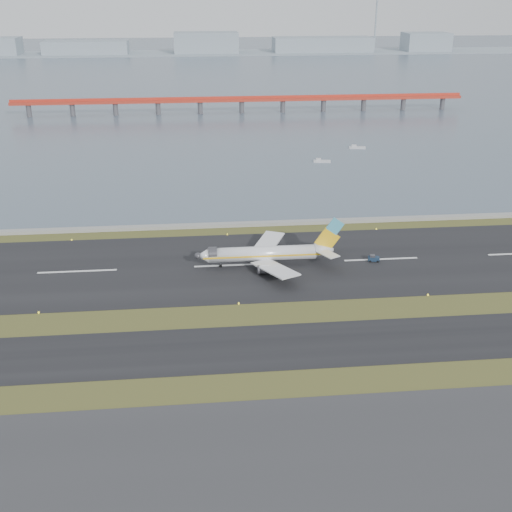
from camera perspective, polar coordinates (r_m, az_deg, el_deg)
The scene contains 12 objects.
ground at distance 141.65m, azimuth -1.31°, elevation -5.70°, with size 1000.00×1000.00×0.00m, color #304217.
apron_strip at distance 97.09m, azimuth 1.42°, elevation -21.27°, with size 1000.00×50.00×0.10m, color #2F3032.
taxiway_strip at distance 131.24m, azimuth -0.90°, elevation -8.17°, with size 1000.00×18.00×0.10m, color black.
runway_strip at distance 168.55m, azimuth -2.12°, elevation -0.83°, with size 1000.00×45.00×0.10m, color black.
seawall at distance 196.21m, azimuth -2.69°, elevation 2.79°, with size 1000.00×2.50×1.00m, color gray.
bay_water at distance 588.13m, azimuth -4.98°, elevation 16.12°, with size 1400.00×800.00×1.30m, color #4E606F.
red_pier at distance 380.11m, azimuth -1.28°, elevation 13.67°, with size 260.00×5.00×10.20m.
far_shoreline at distance 747.04m, azimuth -4.15°, elevation 18.02°, with size 1400.00×80.00×60.50m.
airliner at distance 167.07m, azimuth 1.10°, elevation 0.23°, with size 38.52×32.89×12.80m.
pushback_tug at distance 173.36m, azimuth 10.40°, elevation -0.21°, with size 3.11×2.10×1.86m.
workboat_near at distance 271.57m, azimuth 5.84°, elevation 8.39°, with size 7.27×3.20×1.71m.
workboat_far at distance 297.62m, azimuth 8.95°, elevation 9.51°, with size 7.56×3.52×1.77m.
Camera 1 is at (-9.19, -124.16, 67.57)m, focal length 45.00 mm.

